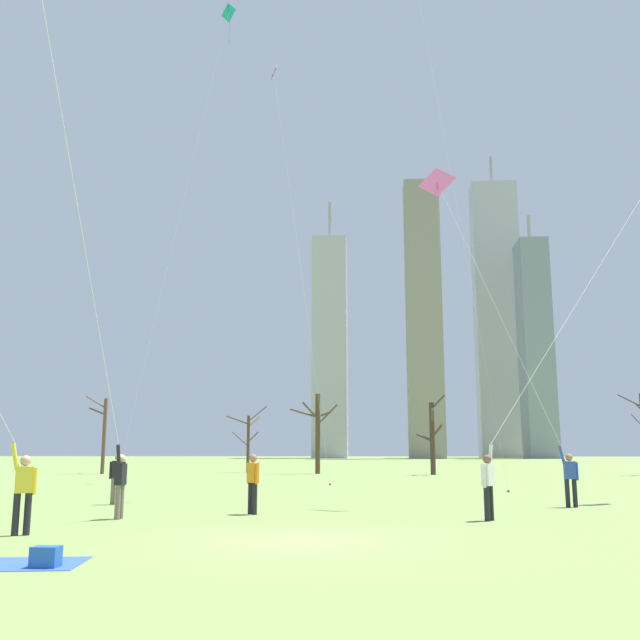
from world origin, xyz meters
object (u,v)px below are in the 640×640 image
(kite_flyer_foreground_right_orange, at_px, (95,331))
(bare_tree_right_of_center, at_px, (248,439))
(bystander_watching_nearby, at_px, (117,476))
(bare_tree_rightmost, at_px, (317,430))
(distant_kite_drifting_right_purple, at_px, (277,98))
(bystander_strolling_midfield, at_px, (253,481))
(bare_tree_leftmost, at_px, (432,436))
(bare_tree_center, at_px, (104,432))
(kite_flyer_midfield_right_yellow, at_px, (533,401))
(distant_kite_drifting_left_teal, at_px, (216,66))
(picnic_spot, at_px, (36,560))
(kite_flyer_midfield_center_pink, at_px, (539,407))

(kite_flyer_foreground_right_orange, distance_m, bare_tree_right_of_center, 41.31)
(bystander_watching_nearby, distance_m, bare_tree_rightmost, 31.58)
(distant_kite_drifting_right_purple, bearing_deg, bare_tree_right_of_center, 105.10)
(bystander_strolling_midfield, height_order, bare_tree_right_of_center, bare_tree_right_of_center)
(bystander_watching_nearby, height_order, bare_tree_leftmost, bare_tree_leftmost)
(kite_flyer_foreground_right_orange, relative_size, bare_tree_center, 2.68)
(kite_flyer_midfield_right_yellow, distance_m, bare_tree_center, 41.24)
(kite_flyer_foreground_right_orange, relative_size, bare_tree_leftmost, 2.74)
(kite_flyer_foreground_right_orange, bearing_deg, bystander_watching_nearby, 105.05)
(bystander_watching_nearby, xyz_separation_m, distant_kite_drifting_left_teal, (0.95, 8.16, 19.20))
(picnic_spot, distance_m, bare_tree_leftmost, 42.90)
(kite_flyer_midfield_center_pink, xyz_separation_m, bare_tree_right_of_center, (-15.20, 33.72, -0.45))
(picnic_spot, bearing_deg, bystander_strolling_midfield, 78.80)
(distant_kite_drifting_left_teal, height_order, picnic_spot, distant_kite_drifting_left_teal)
(bystander_watching_nearby, bearing_deg, bare_tree_center, 111.88)
(bare_tree_center, bearing_deg, bare_tree_rightmost, 4.90)
(distant_kite_drifting_left_teal, bearing_deg, kite_flyer_midfield_right_yellow, -44.02)
(bare_tree_right_of_center, bearing_deg, bare_tree_center, -159.82)
(bare_tree_leftmost, relative_size, bare_tree_rightmost, 0.95)
(kite_flyer_midfield_center_pink, height_order, distant_kite_drifting_left_teal, distant_kite_drifting_left_teal)
(distant_kite_drifting_left_teal, height_order, bare_tree_leftmost, distant_kite_drifting_left_teal)
(bare_tree_center, relative_size, bare_tree_right_of_center, 1.12)
(kite_flyer_midfield_right_yellow, bearing_deg, bare_tree_rightmost, 104.07)
(bystander_strolling_midfield, xyz_separation_m, distant_kite_drifting_right_purple, (-2.41, 21.21, 22.58))
(picnic_spot, distance_m, bare_tree_center, 44.88)
(kite_flyer_midfield_center_pink, height_order, bare_tree_leftmost, kite_flyer_midfield_center_pink)
(distant_kite_drifting_left_teal, relative_size, bare_tree_leftmost, 4.08)
(bystander_watching_nearby, bearing_deg, bare_tree_rightmost, 82.57)
(bare_tree_leftmost, bearing_deg, bare_tree_right_of_center, 163.76)
(kite_flyer_midfield_right_yellow, relative_size, distant_kite_drifting_left_teal, 0.56)
(bystander_strolling_midfield, relative_size, bare_tree_right_of_center, 0.31)
(distant_kite_drifting_left_teal, xyz_separation_m, bare_tree_right_of_center, (-2.59, 25.49, -17.49))
(kite_flyer_foreground_right_orange, bearing_deg, bare_tree_center, 110.56)
(bare_tree_center, height_order, bare_tree_rightmost, bare_tree_rightmost)
(bare_tree_right_of_center, height_order, bare_tree_rightmost, bare_tree_rightmost)
(distant_kite_drifting_right_purple, distance_m, bare_tree_right_of_center, 26.46)
(kite_flyer_midfield_center_pink, distance_m, bystander_strolling_midfield, 9.38)
(bystander_watching_nearby, distance_m, picnic_spot, 12.71)
(kite_flyer_foreground_right_orange, height_order, distant_kite_drifting_right_purple, distant_kite_drifting_right_purple)
(kite_flyer_midfield_center_pink, height_order, bare_tree_right_of_center, kite_flyer_midfield_center_pink)
(bystander_watching_nearby, distance_m, bare_tree_leftmost, 32.14)
(kite_flyer_midfield_right_yellow, distance_m, distant_kite_drifting_right_purple, 31.08)
(bare_tree_right_of_center, bearing_deg, bystander_strolling_midfield, -79.79)
(kite_flyer_foreground_right_orange, bearing_deg, distant_kite_drifting_right_purple, 88.66)
(bystander_strolling_midfield, distance_m, bare_tree_right_of_center, 37.55)
(distant_kite_drifting_left_teal, bearing_deg, bare_tree_right_of_center, 95.80)
(bare_tree_rightmost, bearing_deg, bystander_watching_nearby, -97.43)
(kite_flyer_foreground_right_orange, distance_m, bare_tree_center, 39.87)
(bare_tree_center, relative_size, bare_tree_leftmost, 1.02)
(kite_flyer_foreground_right_orange, height_order, distant_kite_drifting_left_teal, distant_kite_drifting_left_teal)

